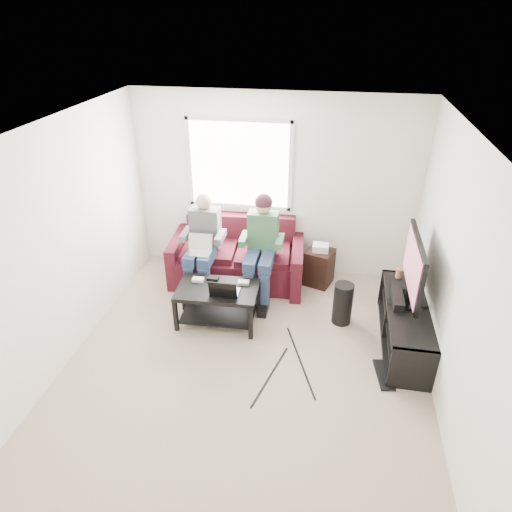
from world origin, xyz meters
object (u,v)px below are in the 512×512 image
object	(u,v)px
tv	(414,267)
end_table	(319,266)
tv_stand	(404,326)
subwoofer	(343,304)
coffee_table	(218,297)
sofa	(238,259)

from	to	relation	value
tv	end_table	size ratio (longest dim) A/B	1.75
tv_stand	subwoofer	size ratio (longest dim) A/B	2.88
tv_stand	end_table	bearing A→B (deg)	132.38
coffee_table	end_table	distance (m)	1.65
subwoofer	end_table	distance (m)	0.94
sofa	tv	xyz separation A→B (m)	(2.23, -0.98, 0.66)
sofa	end_table	xyz separation A→B (m)	(1.17, 0.08, -0.04)
tv	subwoofer	distance (m)	1.03
sofa	coffee_table	xyz separation A→B (m)	(-0.03, -1.05, 0.04)
coffee_table	tv_stand	xyz separation A→B (m)	(2.26, -0.03, -0.13)
coffee_table	end_table	size ratio (longest dim) A/B	1.62
sofa	coffee_table	distance (m)	1.05
coffee_table	tv_stand	size ratio (longest dim) A/B	0.64
tv_stand	tv	bearing A→B (deg)	91.47
subwoofer	tv_stand	bearing A→B (deg)	-21.82
sofa	tv	distance (m)	2.53
sofa	subwoofer	world-z (taller)	sofa
tv	end_table	world-z (taller)	tv
coffee_table	subwoofer	bearing A→B (deg)	9.39
tv	subwoofer	world-z (taller)	tv
subwoofer	end_table	size ratio (longest dim) A/B	0.88
sofa	subwoofer	xyz separation A→B (m)	(1.51, -0.80, -0.05)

